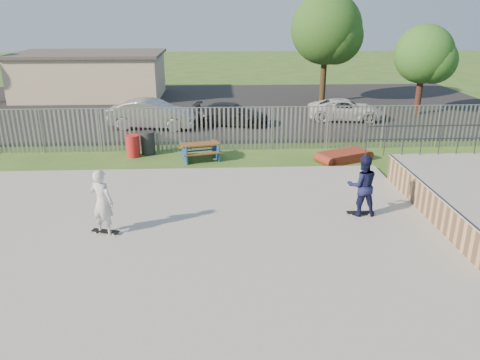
{
  "coord_description": "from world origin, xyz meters",
  "views": [
    {
      "loc": [
        1.12,
        -11.86,
        6.26
      ],
      "look_at": [
        1.8,
        2.0,
        1.1
      ],
      "focal_mm": 35.0,
      "sensor_mm": 36.0,
      "label": 1
    }
  ],
  "objects_px": {
    "car_dark": "(232,114)",
    "skater_navy": "(362,185)",
    "skater_white": "(102,202)",
    "car_silver": "(152,114)",
    "funbox": "(344,156)",
    "tree_right": "(424,54)",
    "picnic_table": "(200,151)",
    "trash_bin_red": "(133,146)",
    "tree_mid": "(326,29)",
    "car_white": "(346,110)",
    "trash_bin_grey": "(148,143)"
  },
  "relations": [
    {
      "from": "picnic_table",
      "to": "skater_navy",
      "type": "height_order",
      "value": "skater_navy"
    },
    {
      "from": "tree_right",
      "to": "skater_navy",
      "type": "xyz_separation_m",
      "value": [
        -7.91,
        -14.84,
        -2.48
      ]
    },
    {
      "from": "trash_bin_red",
      "to": "skater_white",
      "type": "relative_size",
      "value": 0.5
    },
    {
      "from": "funbox",
      "to": "car_white",
      "type": "height_order",
      "value": "car_white"
    },
    {
      "from": "skater_navy",
      "to": "car_silver",
      "type": "bearing_deg",
      "value": -56.09
    },
    {
      "from": "car_white",
      "to": "skater_white",
      "type": "height_order",
      "value": "skater_white"
    },
    {
      "from": "trash_bin_red",
      "to": "skater_white",
      "type": "xyz_separation_m",
      "value": [
        0.48,
        -7.82,
        0.63
      ]
    },
    {
      "from": "trash_bin_red",
      "to": "trash_bin_grey",
      "type": "bearing_deg",
      "value": 31.84
    },
    {
      "from": "tree_mid",
      "to": "car_silver",
      "type": "bearing_deg",
      "value": -147.21
    },
    {
      "from": "trash_bin_red",
      "to": "tree_mid",
      "type": "relative_size",
      "value": 0.13
    },
    {
      "from": "tree_mid",
      "to": "skater_white",
      "type": "distance_m",
      "value": 22.83
    },
    {
      "from": "car_dark",
      "to": "skater_navy",
      "type": "xyz_separation_m",
      "value": [
        3.59,
        -12.52,
        0.49
      ]
    },
    {
      "from": "tree_right",
      "to": "skater_white",
      "type": "distance_m",
      "value": 22.31
    },
    {
      "from": "funbox",
      "to": "trash_bin_grey",
      "type": "height_order",
      "value": "trash_bin_grey"
    },
    {
      "from": "funbox",
      "to": "trash_bin_red",
      "type": "bearing_deg",
      "value": 148.44
    },
    {
      "from": "picnic_table",
      "to": "car_dark",
      "type": "relative_size",
      "value": 0.47
    },
    {
      "from": "skater_navy",
      "to": "car_white",
      "type": "bearing_deg",
      "value": -102.4
    },
    {
      "from": "picnic_table",
      "to": "trash_bin_grey",
      "type": "distance_m",
      "value": 2.54
    },
    {
      "from": "trash_bin_grey",
      "to": "car_white",
      "type": "bearing_deg",
      "value": 30.18
    },
    {
      "from": "skater_white",
      "to": "car_silver",
      "type": "bearing_deg",
      "value": -63.65
    },
    {
      "from": "funbox",
      "to": "skater_navy",
      "type": "height_order",
      "value": "skater_navy"
    },
    {
      "from": "picnic_table",
      "to": "trash_bin_red",
      "type": "height_order",
      "value": "trash_bin_red"
    },
    {
      "from": "funbox",
      "to": "car_silver",
      "type": "height_order",
      "value": "car_silver"
    },
    {
      "from": "funbox",
      "to": "trash_bin_red",
      "type": "xyz_separation_m",
      "value": [
        -9.16,
        1.08,
        0.28
      ]
    },
    {
      "from": "picnic_table",
      "to": "skater_white",
      "type": "height_order",
      "value": "skater_white"
    },
    {
      "from": "car_silver",
      "to": "trash_bin_red",
      "type": "bearing_deg",
      "value": -174.54
    },
    {
      "from": "car_dark",
      "to": "tree_right",
      "type": "distance_m",
      "value": 12.11
    },
    {
      "from": "trash_bin_red",
      "to": "tree_mid",
      "type": "xyz_separation_m",
      "value": [
        11.03,
        12.08,
        4.38
      ]
    },
    {
      "from": "car_silver",
      "to": "funbox",
      "type": "bearing_deg",
      "value": -116.76
    },
    {
      "from": "skater_navy",
      "to": "trash_bin_red",
      "type": "bearing_deg",
      "value": -39.74
    },
    {
      "from": "tree_mid",
      "to": "skater_navy",
      "type": "xyz_separation_m",
      "value": [
        -2.88,
        -18.96,
        -3.76
      ]
    },
    {
      "from": "trash_bin_red",
      "to": "car_silver",
      "type": "relative_size",
      "value": 0.21
    },
    {
      "from": "skater_white",
      "to": "trash_bin_red",
      "type": "bearing_deg",
      "value": -61.28
    },
    {
      "from": "car_white",
      "to": "tree_right",
      "type": "relative_size",
      "value": 0.81
    },
    {
      "from": "tree_right",
      "to": "skater_white",
      "type": "relative_size",
      "value": 2.77
    },
    {
      "from": "car_dark",
      "to": "tree_right",
      "type": "height_order",
      "value": "tree_right"
    },
    {
      "from": "trash_bin_red",
      "to": "skater_navy",
      "type": "bearing_deg",
      "value": -40.21
    },
    {
      "from": "trash_bin_red",
      "to": "tree_mid",
      "type": "distance_m",
      "value": 16.93
    },
    {
      "from": "skater_white",
      "to": "picnic_table",
      "type": "bearing_deg",
      "value": -83.67
    },
    {
      "from": "picnic_table",
      "to": "car_dark",
      "type": "height_order",
      "value": "car_dark"
    },
    {
      "from": "trash_bin_red",
      "to": "car_white",
      "type": "relative_size",
      "value": 0.22
    },
    {
      "from": "funbox",
      "to": "tree_right",
      "type": "distance_m",
      "value": 11.86
    },
    {
      "from": "car_white",
      "to": "picnic_table",
      "type": "bearing_deg",
      "value": 136.27
    },
    {
      "from": "skater_navy",
      "to": "picnic_table",
      "type": "bearing_deg",
      "value": -50.39
    },
    {
      "from": "picnic_table",
      "to": "car_silver",
      "type": "bearing_deg",
      "value": 102.3
    },
    {
      "from": "tree_mid",
      "to": "tree_right",
      "type": "height_order",
      "value": "tree_mid"
    },
    {
      "from": "tree_right",
      "to": "funbox",
      "type": "bearing_deg",
      "value": -127.36
    },
    {
      "from": "trash_bin_red",
      "to": "car_silver",
      "type": "distance_m",
      "value": 5.13
    },
    {
      "from": "funbox",
      "to": "skater_navy",
      "type": "relative_size",
      "value": 1.19
    },
    {
      "from": "funbox",
      "to": "car_white",
      "type": "distance_m",
      "value": 7.91
    }
  ]
}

